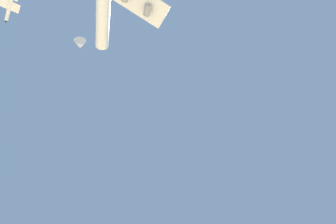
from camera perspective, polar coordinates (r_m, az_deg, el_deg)
The scene contains 1 object.
chase_jet_left_wing at distance 160.86m, azimuth -25.76°, elevation 15.86°, with size 15.31×8.59×4.00m.
Camera 1 is at (-37.42, 61.16, 4.03)m, focal length 35.31 mm.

